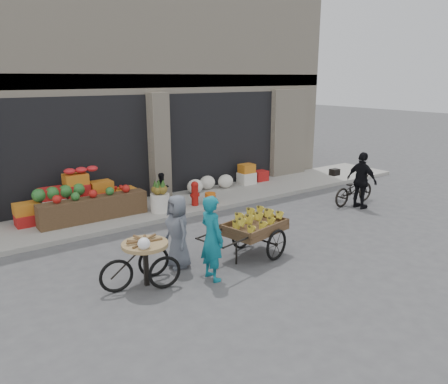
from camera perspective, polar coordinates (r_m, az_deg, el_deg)
ground at (r=9.82m, az=5.61°, el=-7.53°), size 80.00×80.00×0.00m
sidewalk at (r=12.97m, az=-6.39°, el=-1.67°), size 18.00×2.20×0.12m
building at (r=16.00m, az=-13.90°, el=13.15°), size 14.00×6.45×7.00m
fruit_display at (r=12.10m, az=-17.42°, el=-0.47°), size 3.10×1.12×1.24m
pineapple_bin at (r=12.13m, az=-8.35°, el=-1.39°), size 0.52×0.52×0.50m
fire_hydrant at (r=12.57m, az=-3.83°, el=-0.05°), size 0.22×0.22×0.71m
orange_bucket at (r=12.85m, az=-1.80°, el=-0.77°), size 0.32×0.32×0.30m
right_bay_goods at (r=14.76m, az=1.27°, el=1.85°), size 3.35×0.60×0.70m
seated_person at (r=12.76m, az=-8.05°, el=0.44°), size 0.51×0.43×0.93m
banana_cart at (r=9.21m, az=3.84°, el=-4.47°), size 2.38×1.33×0.94m
vendor_woman at (r=8.16m, az=-1.59°, el=-6.04°), size 0.39×0.60×1.64m
tricycle_cart at (r=8.12m, az=-10.27°, el=-8.31°), size 1.45×0.93×0.95m
vendor_grey at (r=8.77m, az=-6.05°, el=-5.12°), size 0.51×0.75×1.49m
bicycle at (r=13.66m, az=16.60°, el=0.34°), size 1.74×0.66×0.90m
cyclist at (r=13.19m, az=17.55°, el=1.43°), size 0.44×0.98×1.65m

